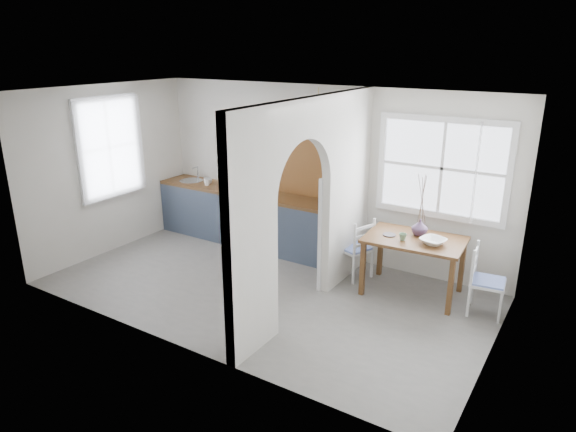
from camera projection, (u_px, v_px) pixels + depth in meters
The scene contains 26 objects.
floor at pixel (264, 290), 6.92m from camera, with size 5.80×3.20×0.01m, color gray.
ceiling at pixel (261, 93), 6.09m from camera, with size 5.80×3.20×0.01m, color beige.
walls at pixel (262, 198), 6.51m from camera, with size 5.81×3.21×2.60m.
partition at pixel (313, 194), 6.15m from camera, with size 0.12×3.20×2.60m.
kitchen_window at pixel (109, 148), 7.85m from camera, with size 0.10×1.16×1.50m, color white, non-canonical shape.
nook_window at pixel (442, 168), 6.75m from camera, with size 1.76×0.10×1.30m, color white, non-canonical shape.
counter at pixel (253, 217), 8.41m from camera, with size 3.50×0.60×0.90m.
sink at pixel (191, 181), 8.91m from camera, with size 0.40×0.40×0.02m, color #B2B7BF.
backsplash at pixel (310, 168), 7.86m from camera, with size 1.65×0.03×0.90m, color olive.
shelf at pixel (308, 126), 7.58m from camera, with size 1.75×0.20×0.21m.
pendant_lamp at pixel (318, 140), 7.17m from camera, with size 0.26×0.26×0.16m, color beige.
utensil_rail at pixel (338, 178), 6.87m from camera, with size 0.02×0.02×0.50m, color #B2B7BF.
dining_table at pixel (413, 266), 6.73m from camera, with size 1.24×0.83×0.78m, color #54361D, non-canonical shape.
chair_left at pixel (354, 247), 7.20m from camera, with size 0.40×0.40×0.88m, color silver, non-canonical shape.
chair_right at pixel (488, 281), 6.20m from camera, with size 0.40×0.40×0.87m, color silver, non-canonical shape.
kettle at pixel (341, 201), 7.41m from camera, with size 0.17×0.14×0.20m, color white, non-canonical shape.
mug_a at pixel (207, 182), 8.60m from camera, with size 0.11×0.11×0.10m, color white.
mug_b at pixel (208, 181), 8.68m from camera, with size 0.14×0.14×0.11m, color silver.
knife_block at pixel (233, 179), 8.58m from camera, with size 0.10×0.14×0.22m, color #392617.
jar at pixel (250, 183), 8.42m from camera, with size 0.11×0.11×0.18m, color #88815C.
towel_magenta at pixel (336, 256), 7.33m from camera, with size 0.02×0.03×0.61m, color #A92470.
towel_orange at pixel (334, 259), 7.29m from camera, with size 0.02×0.03×0.50m, color orange.
bowl at pixel (433, 241), 6.41m from camera, with size 0.31×0.31×0.08m, color white.
table_cup at pixel (403, 237), 6.53m from camera, with size 0.10×0.10×0.09m, color slate.
plate at pixel (389, 235), 6.71m from camera, with size 0.17×0.17×0.01m, color #342D2E.
vase at pixel (420, 227), 6.68m from camera, with size 0.21×0.21×0.22m, color #4E3655.
Camera 1 is at (3.61, -5.10, 3.15)m, focal length 32.00 mm.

